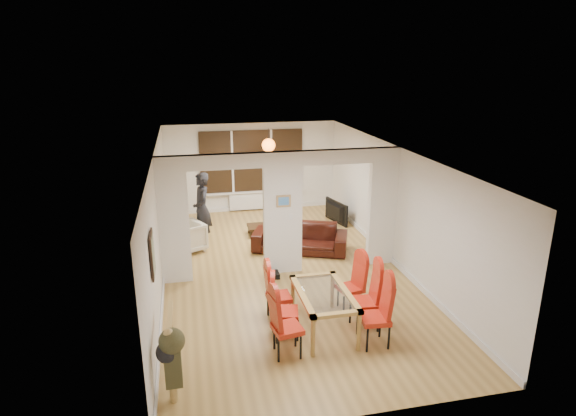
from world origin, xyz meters
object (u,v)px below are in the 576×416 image
object	(u,v)px
bowl	(271,223)
dining_chair_la	(287,324)
dining_chair_lb	(285,308)
armchair	(186,237)
dining_chair_lc	(279,293)
dining_chair_ra	(375,314)
dining_chair_rb	(365,298)
coffee_table	(269,229)
dining_table	(324,311)
dining_chair_rc	(350,284)
person	(202,209)
sofa	(300,238)
bottle	(277,219)
television	(333,212)

from	to	relation	value
bowl	dining_chair_la	bearing A→B (deg)	-97.75
dining_chair_lb	armchair	size ratio (longest dim) A/B	1.35
dining_chair_lc	dining_chair_ra	size ratio (longest dim) A/B	0.92
dining_chair_ra	dining_chair_rb	size ratio (longest dim) A/B	0.99
coffee_table	dining_chair_ra	bearing A→B (deg)	-82.09
dining_table	coffee_table	xyz separation A→B (m)	(-0.08, 4.71, -0.22)
dining_chair_rc	person	distance (m)	4.57
dining_chair_lb	dining_chair_lc	bearing A→B (deg)	100.70
sofa	bottle	size ratio (longest dim) A/B	7.19
coffee_table	dining_chair_lc	bearing A→B (deg)	-97.95
person	coffee_table	distance (m)	1.89
dining_chair_ra	bowl	bearing A→B (deg)	102.90
bottle	dining_chair_lc	bearing A→B (deg)	-100.69
dining_chair_lb	person	bearing A→B (deg)	115.25
dining_chair_rb	armchair	size ratio (longest dim) A/B	1.43
person	bowl	size ratio (longest dim) A/B	7.67
armchair	coffee_table	bearing A→B (deg)	82.71
armchair	bowl	world-z (taller)	armchair
dining_table	person	world-z (taller)	person
dining_table	dining_chair_ra	xyz separation A→B (m)	(0.66, -0.59, 0.20)
dining_chair_ra	television	world-z (taller)	dining_chair_ra
dining_chair_rc	armchair	world-z (taller)	dining_chair_rc
dining_chair_la	bowl	xyz separation A→B (m)	(0.72, 5.33, -0.24)
dining_chair_lb	coffee_table	distance (m)	4.85
dining_chair_lb	bowl	world-z (taller)	dining_chair_lb
armchair	dining_chair_rc	bearing A→B (deg)	13.52
dining_chair_rb	sofa	distance (m)	3.58
sofa	bottle	xyz separation A→B (m)	(-0.31, 1.24, 0.09)
dining_table	dining_chair_lb	bearing A→B (deg)	-173.23
dining_table	sofa	distance (m)	3.51
dining_chair_lc	dining_chair_rc	size ratio (longest dim) A/B	1.00
dining_table	dining_chair_ra	distance (m)	0.91
dining_chair_la	dining_chair_lc	xyz separation A→B (m)	(0.08, 1.05, -0.02)
sofa	bowl	distance (m)	1.37
sofa	bowl	size ratio (longest dim) A/B	9.41
armchair	bottle	size ratio (longest dim) A/B	2.53
bottle	dining_chair_rc	bearing A→B (deg)	-83.01
dining_chair_rc	dining_chair_rb	bearing A→B (deg)	-99.50
dining_chair_rb	bottle	bearing A→B (deg)	102.17
dining_chair_la	bottle	xyz separation A→B (m)	(0.87, 5.28, -0.12)
dining_chair_rb	coffee_table	distance (m)	4.87
sofa	television	distance (m)	2.22
dining_chair_ra	dining_chair_rb	distance (m)	0.51
person	bottle	size ratio (longest dim) A/B	5.86
sofa	coffee_table	world-z (taller)	sofa
dining_chair_lc	bottle	size ratio (longest dim) A/B	3.31
person	bowl	xyz separation A→B (m)	(1.76, 0.38, -0.61)
dining_chair_rb	dining_table	bearing A→B (deg)	178.96
dining_chair_la	person	world-z (taller)	person
dining_chair_lb	bottle	size ratio (longest dim) A/B	3.42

